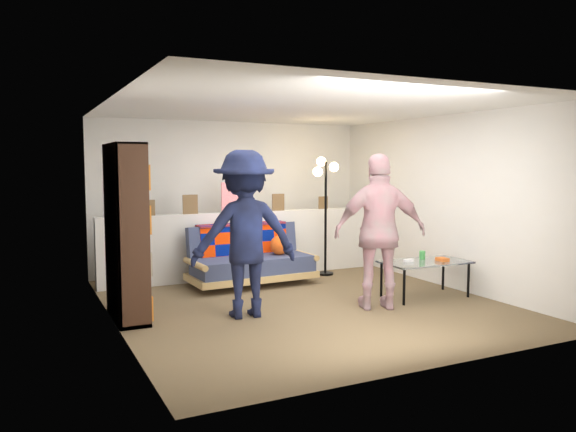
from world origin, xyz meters
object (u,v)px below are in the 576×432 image
object	(u,v)px
coffee_table	(426,264)
floor_lamp	(325,191)
futon_sofa	(251,260)
person_left	(245,234)
bookshelf	(126,238)
person_right	(380,232)

from	to	relation	value
coffee_table	floor_lamp	size ratio (longest dim) A/B	0.62
futon_sofa	person_left	bearing A→B (deg)	-114.48
futon_sofa	person_left	xyz separation A→B (m)	(-0.70, -1.54, 0.58)
bookshelf	floor_lamp	bearing A→B (deg)	21.09
futon_sofa	coffee_table	bearing A→B (deg)	-44.43
person_left	bookshelf	bearing A→B (deg)	-14.68
bookshelf	futon_sofa	bearing A→B (deg)	28.94
futon_sofa	bookshelf	world-z (taller)	bookshelf
bookshelf	person_right	xyz separation A→B (m)	(2.78, -0.87, 0.02)
person_right	futon_sofa	bearing A→B (deg)	-44.36
bookshelf	floor_lamp	distance (m)	3.48
futon_sofa	coffee_table	distance (m)	2.43
coffee_table	person_left	xyz separation A→B (m)	(-2.44, 0.17, 0.50)
coffee_table	person_right	bearing A→B (deg)	-165.57
coffee_table	futon_sofa	bearing A→B (deg)	135.57
floor_lamp	person_right	size ratio (longest dim) A/B	0.99
coffee_table	floor_lamp	distance (m)	2.12
floor_lamp	person_right	world-z (taller)	person_right
floor_lamp	person_right	bearing A→B (deg)	-101.94
futon_sofa	floor_lamp	size ratio (longest dim) A/B	0.99
floor_lamp	person_left	size ratio (longest dim) A/B	0.98
futon_sofa	bookshelf	size ratio (longest dim) A/B	0.93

